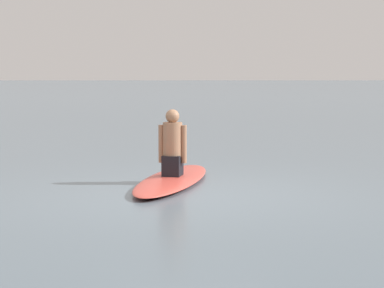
# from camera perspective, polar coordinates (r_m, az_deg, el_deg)

# --- Properties ---
(ground_plane) EXTENTS (400.00, 400.00, 0.00)m
(ground_plane) POSITION_cam_1_polar(r_m,az_deg,el_deg) (9.01, -0.61, -4.20)
(ground_plane) COLOR slate
(surfboard) EXTENTS (1.43, 3.26, 0.11)m
(surfboard) POSITION_cam_1_polar(r_m,az_deg,el_deg) (9.95, -1.61, -2.94)
(surfboard) COLOR #D84C3F
(surfboard) RESTS_ON ground
(person_paddler) EXTENTS (0.42, 0.36, 0.96)m
(person_paddler) POSITION_cam_1_polar(r_m,az_deg,el_deg) (9.88, -1.62, -0.14)
(person_paddler) COLOR black
(person_paddler) RESTS_ON surfboard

